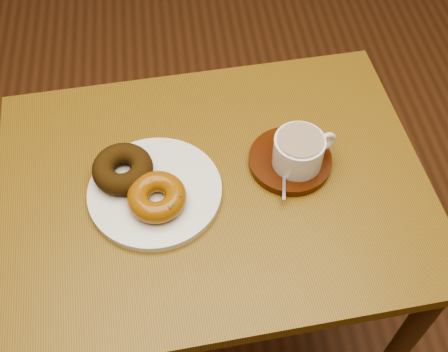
{
  "coord_description": "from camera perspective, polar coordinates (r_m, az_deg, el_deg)",
  "views": [
    {
      "loc": [
        -0.08,
        -0.66,
        1.64
      ],
      "look_at": [
        -0.01,
        -0.04,
        0.78
      ],
      "focal_mm": 45.0,
      "sensor_mm": 36.0,
      "label": 1
    }
  ],
  "objects": [
    {
      "name": "coffee_cup",
      "position": [
        1.06,
        7.66,
        2.58
      ],
      "size": [
        0.13,
        0.1,
        0.07
      ],
      "rotation": [
        0.0,
        0.0,
        0.27
      ],
      "color": "white",
      "rests_on": "saucer"
    },
    {
      "name": "teaspoon",
      "position": [
        1.07,
        6.15,
        0.94
      ],
      "size": [
        0.03,
        0.1,
        0.01
      ],
      "rotation": [
        0.0,
        0.0,
        -0.2
      ],
      "color": "silver",
      "rests_on": "saucer"
    },
    {
      "name": "saucer",
      "position": [
        1.1,
        6.72,
        1.57
      ],
      "size": [
        0.22,
        0.22,
        0.02
      ],
      "primitive_type": "cylinder",
      "rotation": [
        0.0,
        0.0,
        0.47
      ],
      "color": "#3D1808",
      "rests_on": "cafe_table"
    },
    {
      "name": "donut_cinnamon",
      "position": [
        1.06,
        -10.26,
        0.73
      ],
      "size": [
        0.14,
        0.14,
        0.04
      ],
      "primitive_type": "torus",
      "rotation": [
        0.0,
        0.0,
        -0.27
      ],
      "color": "#34210A",
      "rests_on": "donut_plate"
    },
    {
      "name": "donut_plate",
      "position": [
        1.06,
        -7.02,
        -1.58
      ],
      "size": [
        0.3,
        0.3,
        0.02
      ],
      "primitive_type": "cylinder",
      "rotation": [
        0.0,
        0.0,
        0.22
      ],
      "color": "white",
      "rests_on": "cafe_table"
    },
    {
      "name": "cafe_table",
      "position": [
        1.17,
        -0.97,
        -4.2
      ],
      "size": [
        0.85,
        0.66,
        0.76
      ],
      "rotation": [
        0.0,
        0.0,
        0.06
      ],
      "color": "brown",
      "rests_on": "ground"
    },
    {
      "name": "ground",
      "position": [
        1.77,
        0.1,
        -14.05
      ],
      "size": [
        6.0,
        6.0,
        0.0
      ],
      "primitive_type": "plane",
      "color": "brown",
      "rests_on": "ground"
    },
    {
      "name": "donut_caramel",
      "position": [
        1.02,
        -6.84,
        -2.12
      ],
      "size": [
        0.13,
        0.13,
        0.04
      ],
      "rotation": [
        0.0,
        0.0,
        0.19
      ],
      "color": "#91570F",
      "rests_on": "donut_plate"
    }
  ]
}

